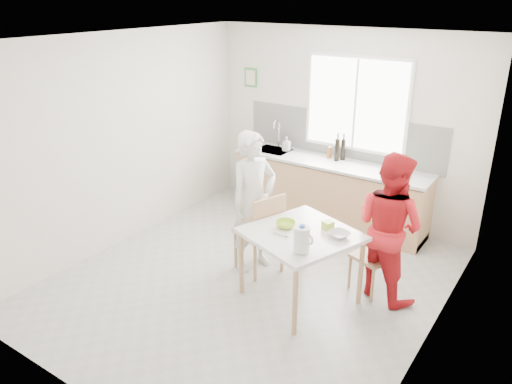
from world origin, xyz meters
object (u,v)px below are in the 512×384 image
chair_left (263,230)px  chair_far (377,251)px  person_red (389,226)px  bowl_white (339,235)px  dining_table (301,240)px  bowl_green (286,224)px  milk_jug (302,239)px  person_white (253,202)px  wine_bottle_b (343,149)px  wine_bottle_a (337,150)px

chair_left → chair_far: bearing=128.5°
person_red → bowl_white: bearing=72.8°
dining_table → bowl_white: bearing=20.1°
bowl_green → milk_jug: milk_jug is taller
person_white → wine_bottle_b: size_ratio=5.64×
chair_far → milk_jug: (-0.39, -1.02, 0.48)m
chair_far → person_red: size_ratio=0.52×
chair_far → wine_bottle_b: 1.94m
dining_table → milk_jug: (0.21, -0.37, 0.23)m
person_red → dining_table: bearing=59.7°
chair_left → bowl_green: bearing=84.0°
dining_table → bowl_white: (0.37, 0.13, 0.11)m
person_red → chair_left: bearing=35.3°
milk_jug → wine_bottle_b: size_ratio=0.91×
person_white → person_red: size_ratio=1.03×
dining_table → wine_bottle_b: size_ratio=4.39×
chair_left → chair_far: chair_left is taller
person_red → milk_jug: size_ratio=5.98×
chair_left → bowl_white: chair_left is taller
wine_bottle_a → bowl_green: bearing=-79.4°
milk_jug → bowl_white: bearing=92.6°
dining_table → chair_far: chair_far is taller
chair_left → person_red: person_red is taller
person_white → milk_jug: (1.01, -0.66, 0.09)m
person_red → bowl_white: size_ratio=7.56×
chair_far → dining_table: bearing=-113.3°
wine_bottle_b → bowl_white: bearing=-65.6°
person_red → bowl_white: (-0.35, -0.47, 0.00)m
dining_table → chair_left: (-0.63, 0.23, -0.16)m
dining_table → bowl_green: (-0.21, 0.02, 0.12)m
chair_far → milk_jug: size_ratio=3.08×
wine_bottle_a → milk_jug: bearing=-71.7°
bowl_green → chair_far: bearing=37.8°
chair_far → bowl_white: bearing=-95.1°
chair_left → person_white: (-0.17, 0.06, 0.29)m
person_white → person_red: person_white is taller
wine_bottle_b → milk_jug: bearing=-73.4°
person_red → wine_bottle_a: size_ratio=5.11×
milk_jug → chair_left: bearing=164.4°
chair_left → wine_bottle_a: bearing=-162.2°
bowl_white → dining_table: bearing=-159.9°
chair_far → person_red: 0.37m
chair_far → bowl_white: bowl_white is taller
chair_far → wine_bottle_a: (-1.18, 1.37, 0.62)m
person_white → wine_bottle_b: (0.28, 1.82, 0.22)m
chair_far → wine_bottle_a: wine_bottle_a is taller
dining_table → chair_left: chair_left is taller
person_white → dining_table: bearing=-90.0°
bowl_green → bowl_white: (0.57, 0.11, -0.01)m
milk_jug → wine_bottle_a: bearing=128.0°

